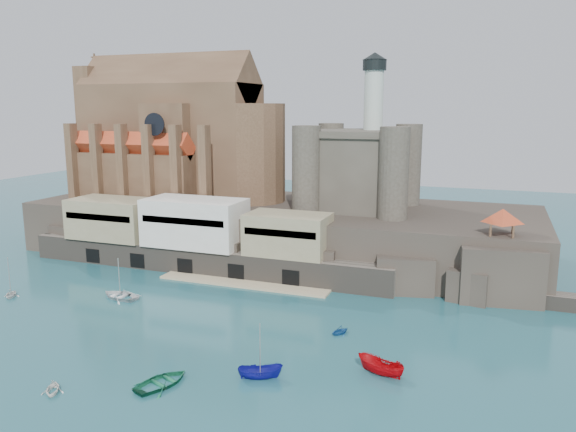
% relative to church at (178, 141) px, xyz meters
% --- Properties ---
extents(ground, '(300.00, 300.00, 0.00)m').
position_rel_church_xyz_m(ground, '(24.13, -41.85, -22.13)').
color(ground, '#1B4F59').
rests_on(ground, ground).
extents(promontory, '(100.00, 36.00, 10.00)m').
position_rel_church_xyz_m(promontory, '(23.94, -2.48, -17.20)').
color(promontory, '#2A2520').
rests_on(promontory, ground).
extents(quay, '(70.00, 12.00, 13.05)m').
position_rel_church_xyz_m(quay, '(13.94, -18.78, -16.06)').
color(quay, '#60574D').
rests_on(quay, ground).
extents(church, '(47.00, 25.93, 30.51)m').
position_rel_church_xyz_m(church, '(0.00, 0.00, 0.00)').
color(church, brown).
rests_on(church, promontory).
extents(castle_keep, '(21.20, 21.20, 29.30)m').
position_rel_church_xyz_m(castle_keep, '(40.21, -0.78, -3.81)').
color(castle_keep, '#423D34').
rests_on(castle_keep, promontory).
extents(rock_outcrop, '(14.50, 10.50, 8.70)m').
position_rel_church_xyz_m(rock_outcrop, '(66.13, -16.01, -18.11)').
color(rock_outcrop, '#2A2520').
rests_on(rock_outcrop, ground).
extents(pavilion, '(6.40, 6.40, 5.40)m').
position_rel_church_xyz_m(pavilion, '(66.13, -15.85, -9.40)').
color(pavilion, brown).
rests_on(pavilion, rock_outcrop).
extents(boat_1, '(3.17, 2.83, 3.13)m').
position_rel_church_xyz_m(boat_1, '(22.97, -63.85, -22.13)').
color(boat_1, white).
rests_on(boat_1, ground).
extents(boat_2, '(2.49, 2.46, 4.96)m').
position_rel_church_xyz_m(boat_2, '(41.98, -53.31, -22.13)').
color(boat_2, '#13148E').
rests_on(boat_2, ground).
extents(boat_3, '(4.72, 2.87, 6.37)m').
position_rel_church_xyz_m(boat_3, '(32.72, -58.39, -22.13)').
color(boat_3, '#186A48').
rests_on(boat_3, ground).
extents(boat_4, '(3.26, 2.70, 3.25)m').
position_rel_church_xyz_m(boat_4, '(-5.27, -42.35, -22.13)').
color(boat_4, white).
rests_on(boat_4, ground).
extents(boat_5, '(2.67, 2.63, 5.63)m').
position_rel_church_xyz_m(boat_5, '(54.13, -47.72, -22.13)').
color(boat_5, '#BB050D').
rests_on(boat_5, ground).
extents(boat_6, '(2.25, 4.93, 6.66)m').
position_rel_church_xyz_m(boat_6, '(10.97, -36.62, -22.13)').
color(boat_6, white).
rests_on(boat_6, ground).
extents(boat_7, '(2.85, 2.52, 2.82)m').
position_rel_church_xyz_m(boat_7, '(46.90, -38.34, -22.13)').
color(boat_7, '#195294').
rests_on(boat_7, ground).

